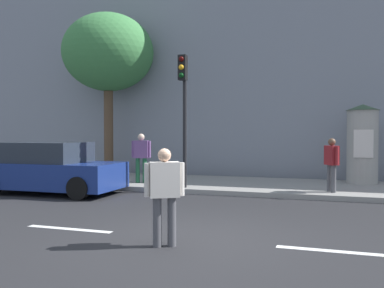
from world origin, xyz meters
The scene contains 11 objects.
ground_plane centered at (0.00, 0.00, 0.00)m, with size 80.00×80.00×0.00m, color #232326.
sidewalk_curb centered at (0.00, 7.00, 0.07)m, with size 36.00×4.00×0.15m, color gray.
lane_markings centered at (0.00, 0.00, 0.00)m, with size 25.80×0.16×0.01m.
building_backdrop centered at (0.00, 12.00, 4.34)m, with size 36.00×5.00×8.67m, color gray.
traffic_light centered at (-1.95, 5.24, 2.86)m, with size 0.24×0.45×4.00m.
poster_column centered at (3.28, 8.20, 1.48)m, with size 1.08×1.08×2.61m.
street_tree centered at (-6.32, 8.44, 5.04)m, with size 3.67×3.67×6.49m.
pedestrian_in_dark_shirt centered at (-0.22, -0.55, 0.95)m, with size 0.58×0.52×1.58m.
pedestrian_with_backpack centered at (-3.72, 6.01, 1.12)m, with size 0.64×0.35×1.64m.
pedestrian_with_bag centered at (2.32, 5.72, 1.03)m, with size 0.43×0.51×1.52m.
parked_car_dark centered at (-5.71, 3.89, 0.74)m, with size 4.18×2.04×1.54m.
Camera 1 is at (2.35, -6.87, 1.85)m, focal length 39.73 mm.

